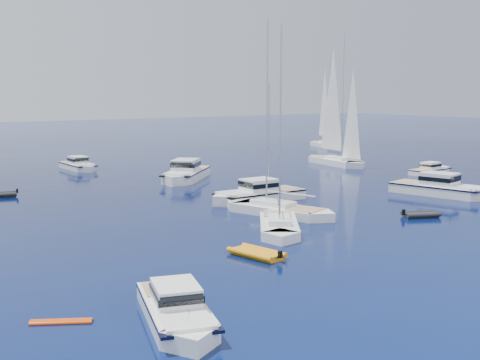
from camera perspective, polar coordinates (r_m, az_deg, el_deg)
name	(u,v)px	position (r m, az deg, el deg)	size (l,w,h in m)	color
ground	(394,266)	(38.69, 14.22, -7.85)	(400.00, 400.00, 0.00)	navy
motor_cruiser_right	(441,195)	(66.14, 18.31, -1.37)	(3.47, 11.34, 2.98)	white
motor_cruiser_left	(177,322)	(29.04, -5.91, -13.12)	(2.69, 8.78, 2.31)	white
motor_cruiser_centre	(257,201)	(59.34, 1.63, -2.01)	(3.29, 10.75, 2.82)	white
motor_cruiser_far_r	(431,174)	(83.14, 17.44, 0.56)	(2.32, 7.57, 1.99)	white
motor_cruiser_distant	(185,180)	(74.13, -5.13, 0.02)	(3.71, 12.11, 3.18)	white
motor_cruiser_horizon	(79,170)	(86.57, -14.86, 0.96)	(2.74, 8.95, 2.35)	silver
sailboat_fore	(279,230)	(47.25, 3.65, -4.69)	(2.82, 10.85, 15.95)	white
sailboat_mid_r	(278,215)	(53.10, 3.54, -3.25)	(3.06, 11.78, 17.32)	white
sailboat_centre	(264,198)	(60.98, 2.24, -1.74)	(2.11, 8.12, 11.94)	silver
sailboat_sails_r	(336,165)	(90.52, 8.97, 1.44)	(3.44, 13.22, 19.43)	white
sailboat_sails_far	(326,147)	(119.67, 8.04, 3.09)	(3.09, 11.88, 17.46)	white
tender_yellow	(257,257)	(39.70, 1.57, -7.19)	(2.14, 3.95, 0.95)	orange
tender_grey_near	(421,217)	(54.14, 16.57, -3.35)	(1.79, 3.18, 0.95)	black
kayak_orange	(61,323)	(30.01, -16.40, -12.71)	(0.56, 2.82, 0.30)	#CF3D09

